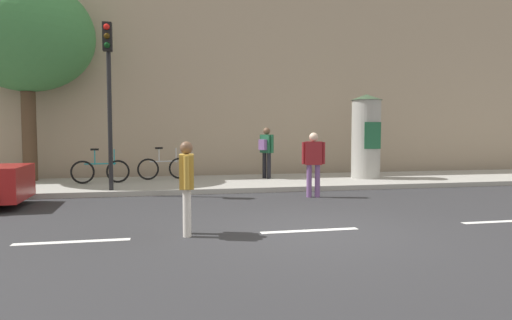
{
  "coord_description": "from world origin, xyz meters",
  "views": [
    {
      "loc": [
        -2.58,
        -7.58,
        1.78
      ],
      "look_at": [
        -0.57,
        2.0,
        1.15
      ],
      "focal_mm": 31.62,
      "sensor_mm": 36.0,
      "label": 1
    }
  ],
  "objects_px": {
    "traffic_light": "(109,79)",
    "poster_column": "(366,136)",
    "bicycle_upright": "(164,168)",
    "pedestrian_in_red_top": "(266,148)",
    "street_tree": "(26,36)",
    "bicycle_leaning": "(100,171)",
    "pedestrian_with_bag": "(187,180)",
    "pedestrian_tallest": "(313,159)"
  },
  "relations": [
    {
      "from": "traffic_light",
      "to": "poster_column",
      "type": "height_order",
      "value": "traffic_light"
    },
    {
      "from": "bicycle_upright",
      "to": "pedestrian_in_red_top",
      "type": "bearing_deg",
      "value": -7.39
    },
    {
      "from": "street_tree",
      "to": "pedestrian_in_red_top",
      "type": "relative_size",
      "value": 3.74
    },
    {
      "from": "bicycle_leaning",
      "to": "pedestrian_in_red_top",
      "type": "bearing_deg",
      "value": 3.41
    },
    {
      "from": "bicycle_leaning",
      "to": "bicycle_upright",
      "type": "xyz_separation_m",
      "value": [
        1.95,
        0.77,
        0.0
      ]
    },
    {
      "from": "bicycle_leaning",
      "to": "poster_column",
      "type": "bearing_deg",
      "value": -1.45
    },
    {
      "from": "traffic_light",
      "to": "street_tree",
      "type": "height_order",
      "value": "street_tree"
    },
    {
      "from": "pedestrian_with_bag",
      "to": "pedestrian_in_red_top",
      "type": "bearing_deg",
      "value": 67.11
    },
    {
      "from": "pedestrian_in_red_top",
      "to": "bicycle_upright",
      "type": "relative_size",
      "value": 1.0
    },
    {
      "from": "poster_column",
      "to": "pedestrian_tallest",
      "type": "relative_size",
      "value": 1.67
    },
    {
      "from": "poster_column",
      "to": "pedestrian_tallest",
      "type": "height_order",
      "value": "poster_column"
    },
    {
      "from": "traffic_light",
      "to": "pedestrian_with_bag",
      "type": "height_order",
      "value": "traffic_light"
    },
    {
      "from": "street_tree",
      "to": "pedestrian_with_bag",
      "type": "bearing_deg",
      "value": -60.72
    },
    {
      "from": "pedestrian_in_red_top",
      "to": "bicycle_upright",
      "type": "height_order",
      "value": "pedestrian_in_red_top"
    },
    {
      "from": "pedestrian_tallest",
      "to": "pedestrian_in_red_top",
      "type": "xyz_separation_m",
      "value": [
        -0.47,
        3.57,
        0.17
      ]
    },
    {
      "from": "bicycle_upright",
      "to": "pedestrian_tallest",
      "type": "bearing_deg",
      "value": -45.69
    },
    {
      "from": "bicycle_leaning",
      "to": "traffic_light",
      "type": "bearing_deg",
      "value": -75.09
    },
    {
      "from": "poster_column",
      "to": "street_tree",
      "type": "bearing_deg",
      "value": 172.48
    },
    {
      "from": "pedestrian_tallest",
      "to": "traffic_light",
      "type": "bearing_deg",
      "value": 165.93
    },
    {
      "from": "pedestrian_with_bag",
      "to": "bicycle_upright",
      "type": "relative_size",
      "value": 0.92
    },
    {
      "from": "bicycle_upright",
      "to": "poster_column",
      "type": "bearing_deg",
      "value": -8.21
    },
    {
      "from": "poster_column",
      "to": "pedestrian_with_bag",
      "type": "bearing_deg",
      "value": -133.78
    },
    {
      "from": "traffic_light",
      "to": "bicycle_leaning",
      "type": "height_order",
      "value": "traffic_light"
    },
    {
      "from": "poster_column",
      "to": "street_tree",
      "type": "xyz_separation_m",
      "value": [
        -11.18,
        1.48,
        3.23
      ]
    },
    {
      "from": "pedestrian_in_red_top",
      "to": "bicycle_upright",
      "type": "xyz_separation_m",
      "value": [
        -3.45,
        0.45,
        -0.66
      ]
    },
    {
      "from": "traffic_light",
      "to": "poster_column",
      "type": "relative_size",
      "value": 1.56
    },
    {
      "from": "traffic_light",
      "to": "street_tree",
      "type": "relative_size",
      "value": 0.69
    },
    {
      "from": "pedestrian_tallest",
      "to": "bicycle_leaning",
      "type": "height_order",
      "value": "pedestrian_tallest"
    },
    {
      "from": "poster_column",
      "to": "bicycle_upright",
      "type": "xyz_separation_m",
      "value": [
        -6.88,
        0.99,
        -1.08
      ]
    },
    {
      "from": "pedestrian_with_bag",
      "to": "pedestrian_tallest",
      "type": "bearing_deg",
      "value": 46.69
    },
    {
      "from": "street_tree",
      "to": "bicycle_upright",
      "type": "relative_size",
      "value": 3.74
    },
    {
      "from": "traffic_light",
      "to": "bicycle_leaning",
      "type": "bearing_deg",
      "value": 104.91
    },
    {
      "from": "poster_column",
      "to": "bicycle_leaning",
      "type": "height_order",
      "value": "poster_column"
    },
    {
      "from": "pedestrian_tallest",
      "to": "pedestrian_in_red_top",
      "type": "height_order",
      "value": "pedestrian_in_red_top"
    },
    {
      "from": "poster_column",
      "to": "pedestrian_with_bag",
      "type": "height_order",
      "value": "poster_column"
    },
    {
      "from": "poster_column",
      "to": "bicycle_leaning",
      "type": "distance_m",
      "value": 8.9
    },
    {
      "from": "street_tree",
      "to": "pedestrian_tallest",
      "type": "distance_m",
      "value": 10.13
    },
    {
      "from": "street_tree",
      "to": "bicycle_leaning",
      "type": "xyz_separation_m",
      "value": [
        2.35,
        -1.25,
        -4.31
      ]
    },
    {
      "from": "pedestrian_tallest",
      "to": "bicycle_upright",
      "type": "relative_size",
      "value": 0.99
    },
    {
      "from": "street_tree",
      "to": "pedestrian_in_red_top",
      "type": "distance_m",
      "value": 8.63
    },
    {
      "from": "traffic_light",
      "to": "pedestrian_with_bag",
      "type": "relative_size",
      "value": 2.81
    },
    {
      "from": "bicycle_leaning",
      "to": "pedestrian_tallest",
      "type": "bearing_deg",
      "value": -28.94
    }
  ]
}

